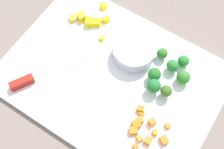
% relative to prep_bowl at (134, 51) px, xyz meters
% --- Properties ---
extents(ground_plane, '(4.00, 4.00, 0.00)m').
position_rel_prep_bowl_xyz_m(ground_plane, '(0.01, 0.08, -0.03)').
color(ground_plane, '#74675E').
extents(cutting_board, '(0.53, 0.39, 0.01)m').
position_rel_prep_bowl_xyz_m(cutting_board, '(0.01, 0.08, -0.03)').
color(cutting_board, white).
rests_on(cutting_board, ground_plane).
extents(prep_bowl, '(0.11, 0.11, 0.04)m').
position_rel_prep_bowl_xyz_m(prep_bowl, '(0.00, 0.00, 0.00)').
color(prep_bowl, '#B6B9C4').
rests_on(prep_bowl, cutting_board).
extents(chef_knife, '(0.17, 0.26, 0.02)m').
position_rel_prep_bowl_xyz_m(chef_knife, '(0.16, 0.17, -0.01)').
color(chef_knife, silver).
rests_on(chef_knife, cutting_board).
extents(carrot_dice_0, '(0.02, 0.02, 0.01)m').
position_rel_prep_bowl_xyz_m(carrot_dice_0, '(-0.10, 0.15, -0.01)').
color(carrot_dice_0, orange).
rests_on(carrot_dice_0, cutting_board).
extents(carrot_dice_1, '(0.03, 0.03, 0.01)m').
position_rel_prep_bowl_xyz_m(carrot_dice_1, '(-0.10, 0.17, -0.01)').
color(carrot_dice_1, orange).
rests_on(carrot_dice_1, cutting_board).
extents(carrot_dice_2, '(0.03, 0.03, 0.01)m').
position_rel_prep_bowl_xyz_m(carrot_dice_2, '(-0.10, 0.16, -0.01)').
color(carrot_dice_2, orange).
rests_on(carrot_dice_2, cutting_board).
extents(carrot_dice_3, '(0.01, 0.02, 0.01)m').
position_rel_prep_bowl_xyz_m(carrot_dice_3, '(-0.13, 0.20, -0.01)').
color(carrot_dice_3, orange).
rests_on(carrot_dice_3, cutting_board).
extents(carrot_dice_4, '(0.02, 0.02, 0.01)m').
position_rel_prep_bowl_xyz_m(carrot_dice_4, '(-0.15, 0.15, -0.01)').
color(carrot_dice_4, orange).
rests_on(carrot_dice_4, cutting_board).
extents(carrot_dice_5, '(0.02, 0.02, 0.01)m').
position_rel_prep_bowl_xyz_m(carrot_dice_5, '(-0.17, 0.15, -0.01)').
color(carrot_dice_5, orange).
rests_on(carrot_dice_5, cutting_board).
extents(carrot_dice_6, '(0.02, 0.02, 0.01)m').
position_rel_prep_bowl_xyz_m(carrot_dice_6, '(-0.14, 0.18, -0.01)').
color(carrot_dice_6, orange).
rests_on(carrot_dice_6, cutting_board).
extents(carrot_dice_7, '(0.01, 0.01, 0.01)m').
position_rel_prep_bowl_xyz_m(carrot_dice_7, '(-0.10, 0.13, -0.01)').
color(carrot_dice_7, orange).
rests_on(carrot_dice_7, cutting_board).
extents(carrot_dice_8, '(0.02, 0.02, 0.02)m').
position_rel_prep_bowl_xyz_m(carrot_dice_8, '(-0.13, 0.13, -0.01)').
color(carrot_dice_8, orange).
rests_on(carrot_dice_8, cutting_board).
extents(carrot_dice_9, '(0.02, 0.02, 0.01)m').
position_rel_prep_bowl_xyz_m(carrot_dice_9, '(-0.13, 0.18, -0.01)').
color(carrot_dice_9, orange).
rests_on(carrot_dice_9, cutting_board).
extents(carrot_dice_10, '(0.02, 0.02, 0.01)m').
position_rel_prep_bowl_xyz_m(carrot_dice_10, '(-0.09, 0.12, -0.01)').
color(carrot_dice_10, orange).
rests_on(carrot_dice_10, cutting_board).
extents(carrot_dice_11, '(0.02, 0.02, 0.01)m').
position_rel_prep_bowl_xyz_m(carrot_dice_11, '(-0.16, 0.12, -0.01)').
color(carrot_dice_11, orange).
rests_on(carrot_dice_11, cutting_board).
extents(pepper_dice_0, '(0.03, 0.03, 0.02)m').
position_rel_prep_bowl_xyz_m(pepper_dice_0, '(0.13, -0.03, -0.01)').
color(pepper_dice_0, yellow).
rests_on(pepper_dice_0, cutting_board).
extents(pepper_dice_1, '(0.01, 0.01, 0.01)m').
position_rel_prep_bowl_xyz_m(pepper_dice_1, '(0.10, 0.00, -0.01)').
color(pepper_dice_1, yellow).
rests_on(pepper_dice_1, cutting_board).
extents(pepper_dice_2, '(0.03, 0.03, 0.02)m').
position_rel_prep_bowl_xyz_m(pepper_dice_2, '(0.18, -0.02, -0.01)').
color(pepper_dice_2, yellow).
rests_on(pepper_dice_2, cutting_board).
extents(pepper_dice_3, '(0.03, 0.03, 0.02)m').
position_rel_prep_bowl_xyz_m(pepper_dice_3, '(0.15, -0.02, -0.01)').
color(pepper_dice_3, yellow).
rests_on(pepper_dice_3, cutting_board).
extents(pepper_dice_4, '(0.02, 0.02, 0.01)m').
position_rel_prep_bowl_xyz_m(pepper_dice_4, '(0.12, -0.05, -0.01)').
color(pepper_dice_4, yellow).
rests_on(pepper_dice_4, cutting_board).
extents(pepper_dice_5, '(0.02, 0.02, 0.01)m').
position_rel_prep_bowl_xyz_m(pepper_dice_5, '(0.20, -0.00, -0.01)').
color(pepper_dice_5, yellow).
rests_on(pepper_dice_5, cutting_board).
extents(pepper_dice_6, '(0.02, 0.02, 0.01)m').
position_rel_prep_bowl_xyz_m(pepper_dice_6, '(0.15, -0.08, -0.01)').
color(pepper_dice_6, yellow).
rests_on(pepper_dice_6, cutting_board).
extents(broccoli_floret_0, '(0.03, 0.03, 0.04)m').
position_rel_prep_bowl_xyz_m(broccoli_floret_0, '(-0.08, 0.03, 0.00)').
color(broccoli_floret_0, '#90AB5E').
rests_on(broccoli_floret_0, cutting_board).
extents(broccoli_floret_1, '(0.03, 0.03, 0.04)m').
position_rel_prep_bowl_xyz_m(broccoli_floret_1, '(-0.10, -0.02, 0.00)').
color(broccoli_floret_1, '#8FAF61').
rests_on(broccoli_floret_1, cutting_board).
extents(broccoli_floret_2, '(0.03, 0.03, 0.04)m').
position_rel_prep_bowl_xyz_m(broccoli_floret_2, '(-0.12, 0.05, 0.00)').
color(broccoli_floret_2, '#96AF5D').
rests_on(broccoli_floret_2, cutting_board).
extents(broccoli_floret_3, '(0.03, 0.03, 0.03)m').
position_rel_prep_bowl_xyz_m(broccoli_floret_3, '(-0.12, -0.05, -0.00)').
color(broccoli_floret_3, '#92BA65').
rests_on(broccoli_floret_3, cutting_board).
extents(broccoli_floret_4, '(0.03, 0.03, 0.03)m').
position_rel_prep_bowl_xyz_m(broccoli_floret_4, '(-0.06, -0.03, -0.00)').
color(broccoli_floret_4, '#85B554').
rests_on(broccoli_floret_4, cutting_board).
extents(broccoli_floret_5, '(0.03, 0.03, 0.04)m').
position_rel_prep_bowl_xyz_m(broccoli_floret_5, '(-0.14, -0.00, 0.00)').
color(broccoli_floret_5, '#86B355').
rests_on(broccoli_floret_5, cutting_board).
extents(broccoli_floret_6, '(0.03, 0.03, 0.04)m').
position_rel_prep_bowl_xyz_m(broccoli_floret_6, '(-0.09, 0.06, 0.00)').
color(broccoli_floret_6, '#80B067').
rests_on(broccoli_floret_6, cutting_board).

